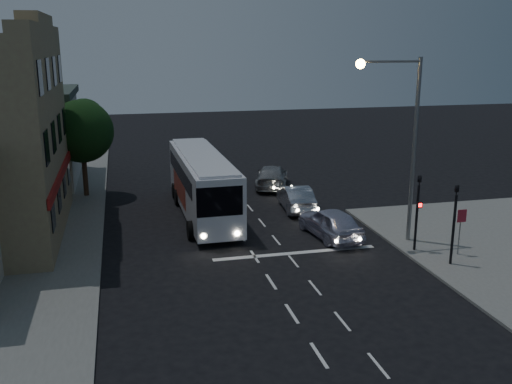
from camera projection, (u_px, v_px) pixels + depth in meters
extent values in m
plane|color=black|center=(265.00, 273.00, 24.93)|extent=(120.00, 120.00, 0.00)
cube|color=silver|center=(319.00, 355.00, 18.35)|extent=(0.12, 1.60, 0.01)
cube|color=silver|center=(292.00, 314.00, 21.17)|extent=(0.12, 1.60, 0.01)
cube|color=silver|center=(271.00, 282.00, 23.99)|extent=(0.12, 1.60, 0.01)
cube|color=silver|center=(255.00, 257.00, 26.81)|extent=(0.12, 1.60, 0.01)
cube|color=silver|center=(241.00, 236.00, 29.64)|extent=(0.12, 1.60, 0.01)
cube|color=silver|center=(230.00, 219.00, 32.46)|extent=(0.12, 1.60, 0.01)
cube|color=silver|center=(221.00, 205.00, 35.28)|extent=(0.12, 1.60, 0.01)
cube|color=silver|center=(213.00, 193.00, 38.10)|extent=(0.12, 1.60, 0.01)
cube|color=silver|center=(207.00, 183.00, 40.92)|extent=(0.12, 1.60, 0.01)
cube|color=silver|center=(378.00, 365.00, 17.77)|extent=(0.10, 1.50, 0.01)
cube|color=silver|center=(342.00, 321.00, 20.59)|extent=(0.10, 1.50, 0.01)
cube|color=silver|center=(315.00, 288.00, 23.41)|extent=(0.10, 1.50, 0.01)
cube|color=silver|center=(293.00, 261.00, 26.23)|extent=(0.10, 1.50, 0.01)
cube|color=silver|center=(276.00, 240.00, 29.06)|extent=(0.10, 1.50, 0.01)
cube|color=silver|center=(262.00, 223.00, 31.88)|extent=(0.10, 1.50, 0.01)
cube|color=silver|center=(250.00, 208.00, 34.70)|extent=(0.10, 1.50, 0.01)
cube|color=silver|center=(240.00, 195.00, 37.52)|extent=(0.10, 1.50, 0.01)
cube|color=silver|center=(231.00, 185.00, 40.34)|extent=(0.10, 1.50, 0.01)
cube|color=silver|center=(224.00, 175.00, 43.17)|extent=(0.10, 1.50, 0.01)
cube|color=silver|center=(295.00, 253.00, 27.26)|extent=(8.00, 0.35, 0.01)
cube|color=silver|center=(202.00, 183.00, 32.86)|extent=(2.64, 11.77, 3.13)
cube|color=silver|center=(202.00, 156.00, 32.45)|extent=(2.25, 11.38, 0.18)
cube|color=black|center=(220.00, 201.00, 27.26)|extent=(2.25, 0.16, 1.47)
cube|color=black|center=(222.00, 170.00, 33.43)|extent=(0.21, 9.78, 0.88)
cube|color=black|center=(180.00, 172.00, 32.88)|extent=(0.21, 9.78, 0.88)
cube|color=maroon|center=(221.00, 185.00, 34.17)|extent=(0.12, 5.38, 1.37)
cube|color=maroon|center=(179.00, 188.00, 33.61)|extent=(0.12, 5.38, 1.37)
cylinder|color=black|center=(191.00, 230.00, 29.08)|extent=(0.36, 0.98, 0.98)
cylinder|color=black|center=(238.00, 227.00, 29.63)|extent=(0.36, 0.98, 0.98)
cylinder|color=black|center=(178.00, 197.00, 35.24)|extent=(0.36, 0.98, 0.98)
cylinder|color=black|center=(217.00, 195.00, 35.79)|extent=(0.36, 0.98, 0.98)
cylinder|color=black|center=(175.00, 191.00, 36.80)|extent=(0.36, 0.98, 0.98)
cylinder|color=black|center=(212.00, 189.00, 37.35)|extent=(0.36, 0.98, 0.98)
cylinder|color=#FFF2CC|center=(203.00, 236.00, 27.43)|extent=(0.26, 0.05, 0.25)
cylinder|color=#FFF2CC|center=(237.00, 233.00, 27.80)|extent=(0.26, 0.05, 0.25)
imported|color=silver|center=(330.00, 223.00, 29.31)|extent=(2.46, 4.81, 1.57)
imported|color=#A0A6B3|center=(296.00, 197.00, 34.25)|extent=(1.92, 4.60, 1.48)
imported|color=#9F9F9F|center=(272.00, 176.00, 39.59)|extent=(3.59, 5.54, 1.49)
cylinder|color=black|center=(417.00, 218.00, 26.96)|extent=(0.12, 0.12, 3.20)
imported|color=black|center=(420.00, 176.00, 26.44)|extent=(0.15, 0.18, 0.90)
cube|color=black|center=(420.00, 205.00, 26.61)|extent=(0.25, 0.12, 0.30)
cube|color=#FF0C0C|center=(420.00, 205.00, 26.55)|extent=(0.16, 0.02, 0.18)
cylinder|color=black|center=(453.00, 230.00, 25.24)|extent=(0.12, 0.12, 3.20)
imported|color=black|center=(457.00, 185.00, 24.72)|extent=(0.18, 0.15, 0.90)
cylinder|color=slate|center=(459.00, 234.00, 26.55)|extent=(0.06, 0.06, 2.00)
cube|color=maroon|center=(462.00, 216.00, 26.26)|extent=(0.45, 0.03, 0.60)
cylinder|color=slate|center=(414.00, 152.00, 27.63)|extent=(0.20, 0.20, 9.00)
cylinder|color=slate|center=(391.00, 61.00, 26.20)|extent=(3.00, 0.12, 0.12)
sphere|color=#FFBF59|center=(360.00, 64.00, 25.89)|extent=(0.44, 0.44, 0.44)
cube|color=#7D674D|center=(36.00, 30.00, 27.69)|extent=(1.00, 12.00, 0.50)
cube|color=#7D674D|center=(35.00, 19.00, 27.56)|extent=(1.00, 6.00, 0.50)
cube|color=maroon|center=(61.00, 174.00, 29.65)|extent=(0.15, 12.00, 0.50)
cube|color=black|center=(53.00, 213.00, 25.62)|extent=(0.06, 1.30, 1.50)
cube|color=black|center=(59.00, 196.00, 28.44)|extent=(0.06, 1.30, 1.50)
cube|color=black|center=(64.00, 183.00, 31.26)|extent=(0.06, 1.30, 1.50)
cube|color=black|center=(68.00, 171.00, 34.08)|extent=(0.06, 1.30, 1.50)
cube|color=black|center=(47.00, 148.00, 24.85)|extent=(0.06, 1.30, 1.50)
cube|color=black|center=(54.00, 137.00, 27.68)|extent=(0.06, 1.30, 1.50)
cube|color=black|center=(59.00, 128.00, 30.50)|extent=(0.06, 1.30, 1.50)
cube|color=black|center=(64.00, 121.00, 33.32)|extent=(0.06, 1.30, 1.50)
cube|color=black|center=(40.00, 78.00, 24.09)|extent=(0.06, 1.30, 1.50)
cube|color=black|center=(48.00, 74.00, 26.91)|extent=(0.06, 1.30, 1.50)
cube|color=black|center=(54.00, 71.00, 29.74)|extent=(0.06, 1.30, 1.50)
cube|color=black|center=(60.00, 69.00, 32.56)|extent=(0.06, 1.30, 1.50)
cube|color=#B6B3A8|center=(8.00, 140.00, 39.92)|extent=(9.00, 9.00, 6.00)
cube|color=#2F3C36|center=(3.00, 94.00, 39.09)|extent=(9.40, 9.40, 0.50)
cylinder|color=black|center=(85.00, 174.00, 36.81)|extent=(0.32, 0.32, 2.80)
sphere|color=#0E360F|center=(82.00, 131.00, 36.10)|extent=(4.00, 4.00, 4.00)
sphere|color=black|center=(85.00, 119.00, 36.53)|extent=(2.60, 2.60, 2.60)
sphere|color=#0E360F|center=(76.00, 126.00, 35.37)|extent=(2.40, 2.40, 2.40)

